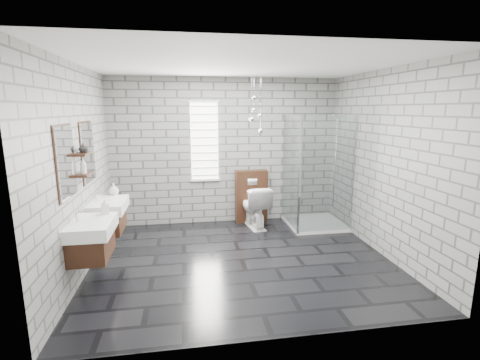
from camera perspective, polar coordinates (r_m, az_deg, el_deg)
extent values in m
cube|color=black|center=(5.15, 0.29, -13.00)|extent=(4.20, 3.60, 0.02)
cube|color=white|center=(4.72, 0.33, 18.61)|extent=(4.20, 3.60, 0.02)
cube|color=gray|center=(6.52, -2.31, 4.67)|extent=(4.20, 0.02, 2.70)
cube|color=gray|center=(3.02, 5.99, -3.48)|extent=(4.20, 0.02, 2.70)
cube|color=gray|center=(4.87, -24.97, 1.26)|extent=(0.02, 3.60, 2.70)
cube|color=gray|center=(5.50, 22.56, 2.52)|extent=(0.02, 3.60, 2.70)
cube|color=#3B2012|center=(4.53, -23.18, -9.84)|extent=(0.42, 0.62, 0.30)
cube|color=silver|center=(4.47, -20.69, -9.50)|extent=(0.02, 0.35, 0.01)
cube|color=white|center=(4.45, -23.09, -7.13)|extent=(0.47, 0.70, 0.15)
cylinder|color=silver|center=(4.45, -25.17, -5.48)|extent=(0.04, 0.04, 0.12)
cylinder|color=silver|center=(4.42, -24.60, -4.86)|extent=(0.10, 0.02, 0.02)
cube|color=white|center=(4.34, -26.68, 2.64)|extent=(0.03, 0.55, 0.80)
cube|color=#3B2012|center=(4.34, -26.83, 2.63)|extent=(0.01, 0.59, 0.84)
cube|color=#3B2012|center=(5.38, -20.85, -6.30)|extent=(0.42, 0.62, 0.30)
cube|color=silver|center=(5.34, -18.76, -5.97)|extent=(0.02, 0.35, 0.01)
cube|color=white|center=(5.32, -20.76, -3.99)|extent=(0.47, 0.70, 0.15)
cylinder|color=silver|center=(5.32, -22.50, -2.61)|extent=(0.04, 0.04, 0.12)
cylinder|color=silver|center=(5.29, -22.01, -2.07)|extent=(0.10, 0.02, 0.02)
cube|color=white|center=(5.22, -23.70, 4.21)|extent=(0.03, 0.55, 0.80)
cube|color=#3B2012|center=(5.23, -23.83, 4.20)|extent=(0.01, 0.59, 0.84)
cube|color=#3B2012|center=(4.81, -24.18, 0.84)|extent=(0.14, 0.30, 0.03)
cube|color=#3B2012|center=(4.77, -24.44, 3.91)|extent=(0.14, 0.30, 0.03)
cube|color=white|center=(6.44, -5.86, 6.33)|extent=(0.50, 0.02, 1.40)
cube|color=white|center=(6.40, -5.98, 12.74)|extent=(0.56, 0.04, 0.04)
cube|color=white|center=(6.53, -5.72, 0.01)|extent=(0.56, 0.04, 0.04)
cube|color=white|center=(6.51, -5.73, 0.78)|extent=(0.48, 0.01, 0.02)
cube|color=white|center=(6.49, -5.76, 2.00)|extent=(0.48, 0.01, 0.02)
cube|color=white|center=(6.46, -5.78, 3.22)|extent=(0.48, 0.01, 0.02)
cube|color=white|center=(6.45, -5.81, 4.45)|extent=(0.48, 0.01, 0.02)
cube|color=white|center=(6.43, -5.83, 5.69)|extent=(0.48, 0.01, 0.02)
cube|color=white|center=(6.42, -5.86, 6.93)|extent=(0.48, 0.01, 0.02)
cube|color=white|center=(6.41, -5.88, 8.18)|extent=(0.48, 0.01, 0.02)
cube|color=white|center=(6.40, -5.91, 9.43)|extent=(0.48, 0.01, 0.02)
cube|color=white|center=(6.40, -5.94, 10.68)|extent=(0.48, 0.01, 0.03)
cube|color=white|center=(6.40, -5.96, 11.94)|extent=(0.48, 0.01, 0.03)
cube|color=#3B2012|center=(6.64, 1.86, -2.66)|extent=(0.60, 0.20, 1.00)
cube|color=silver|center=(6.48, 2.05, -0.31)|extent=(0.18, 0.01, 0.12)
cube|color=white|center=(6.72, 12.11, -6.94)|extent=(1.00, 1.00, 0.06)
cube|color=silver|center=(6.03, 14.18, 0.68)|extent=(1.00, 0.01, 2.00)
cube|color=silver|center=(6.31, 8.34, 1.39)|extent=(0.01, 1.00, 2.00)
cube|color=silver|center=(5.85, 9.76, 0.55)|extent=(0.03, 0.03, 2.00)
cube|color=silver|center=(6.23, 18.24, 0.80)|extent=(0.03, 0.03, 2.00)
cylinder|color=silver|center=(6.81, 15.34, 2.44)|extent=(0.02, 0.02, 1.80)
cylinder|color=silver|center=(6.70, 15.13, 10.22)|extent=(0.14, 0.14, 0.02)
sphere|color=silver|center=(6.02, 1.89, 9.95)|extent=(0.09, 0.09, 0.09)
cylinder|color=silver|center=(6.02, 1.91, 13.68)|extent=(0.01, 0.01, 0.69)
sphere|color=silver|center=(6.09, 3.39, 8.08)|extent=(0.09, 0.09, 0.09)
cylinder|color=silver|center=(6.08, 3.45, 12.70)|extent=(0.01, 0.01, 0.89)
sphere|color=silver|center=(6.16, 2.34, 13.38)|extent=(0.09, 0.09, 0.09)
cylinder|color=silver|center=(6.17, 2.35, 15.32)|extent=(0.01, 0.01, 0.33)
sphere|color=silver|center=(6.16, 2.24, 11.42)|extent=(0.09, 0.09, 0.09)
cylinder|color=silver|center=(6.17, 2.27, 14.34)|extent=(0.01, 0.01, 0.54)
sphere|color=silver|center=(6.15, 3.29, 10.54)|extent=(0.09, 0.09, 0.09)
cylinder|color=silver|center=(6.16, 3.33, 13.90)|extent=(0.01, 0.01, 0.63)
imported|color=white|center=(6.37, 2.40, -4.34)|extent=(0.53, 0.81, 0.77)
imported|color=#B2B2B2|center=(4.63, -21.29, -4.07)|extent=(0.10, 0.11, 0.19)
imported|color=#B2B2B2|center=(5.61, -20.00, -1.42)|extent=(0.14, 0.14, 0.18)
imported|color=#B2B2B2|center=(4.73, -24.36, 2.13)|extent=(0.09, 0.09, 0.21)
imported|color=#B2B2B2|center=(4.78, -24.34, 4.83)|extent=(0.13, 0.13, 0.12)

